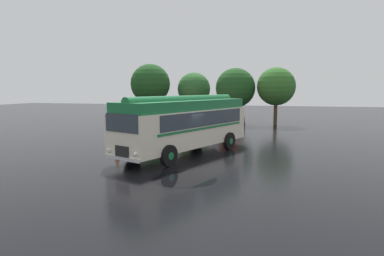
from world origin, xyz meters
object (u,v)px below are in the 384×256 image
vintage_bus (186,123)px  car_mid_right (232,121)px  car_mid_left (207,120)px  traffic_cone (117,153)px  car_near_left (181,119)px

vintage_bus → car_mid_right: size_ratio=2.36×
car_mid_right → vintage_bus: bearing=-94.2°
car_mid_left → car_mid_right: 2.39m
car_mid_left → traffic_cone: bearing=-97.8°
car_mid_left → car_mid_right: same height
car_near_left → traffic_cone: (0.94, -15.85, -0.57)m
car_near_left → traffic_cone: 15.88m
car_mid_right → traffic_cone: 15.65m
car_near_left → car_mid_right: (5.33, -0.84, 0.00)m
vintage_bus → car_near_left: vintage_bus is taller
car_mid_left → vintage_bus: bearing=-83.6°
car_near_left → vintage_bus: bearing=-72.4°
vintage_bus → car_mid_right: (0.95, 12.98, -1.05)m
car_mid_left → traffic_cone: 14.92m
car_near_left → car_mid_right: same height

